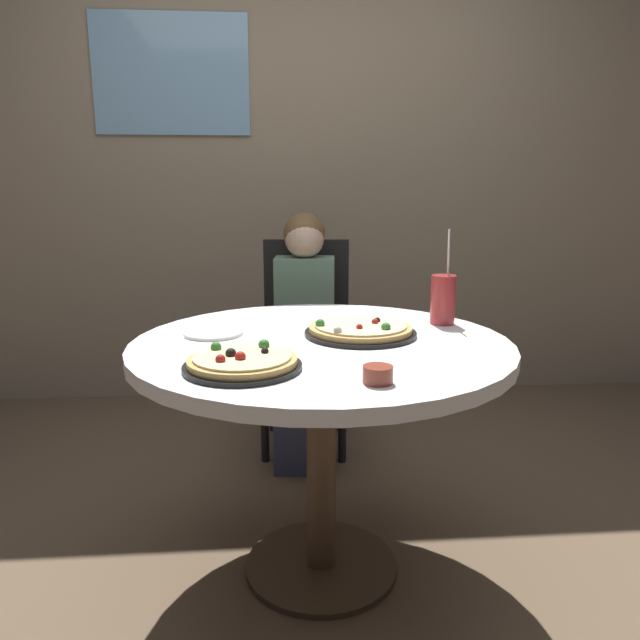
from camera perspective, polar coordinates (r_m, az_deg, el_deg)
ground_plane at (r=2.05m, az=0.12°, el=-22.76°), size 8.00×8.00×0.00m
wall_with_window at (r=3.41m, az=-2.39°, el=17.09°), size 5.20×0.14×2.90m
dining_table at (r=1.76m, az=0.13°, el=-5.48°), size 1.11×1.11×0.75m
chair_wooden at (r=2.76m, az=-1.39°, el=-1.11°), size 0.44×0.44×0.95m
diner_child at (r=2.60m, az=-1.52°, el=-3.05°), size 0.29×0.42×1.08m
pizza_veggie at (r=1.78m, az=3.91°, el=-0.97°), size 0.34×0.34×0.05m
pizza_cheese at (r=1.46m, az=-7.52°, el=-4.08°), size 0.29×0.29×0.05m
soda_cup at (r=1.96m, az=11.78°, el=1.96°), size 0.08×0.08×0.31m
sauce_bowl at (r=1.36m, az=5.60°, el=-5.25°), size 0.07×0.07×0.04m
plate_small at (r=1.82m, az=-10.24°, el=-1.23°), size 0.18×0.18×0.01m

